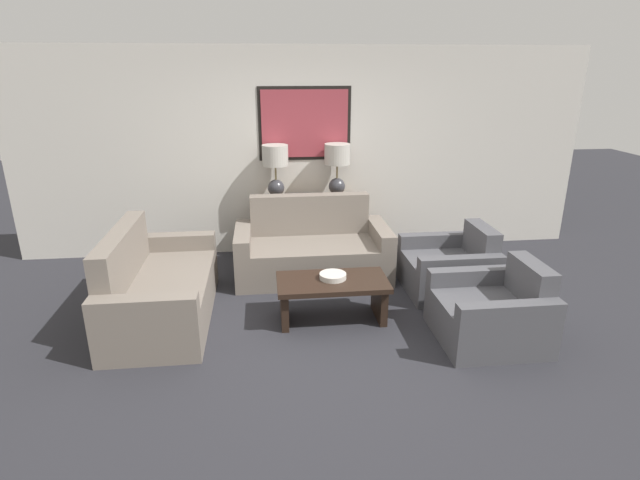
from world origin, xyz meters
TOP-DOWN VIEW (x-y plane):
  - ground_plane at (0.00, 0.00)m, footprint 20.00×20.00m
  - back_wall at (0.00, 2.36)m, footprint 7.44×0.12m
  - console_table at (0.00, 2.11)m, footprint 1.33×0.35m
  - table_lamp_left at (-0.39, 2.11)m, footprint 0.33×0.33m
  - table_lamp_right at (0.39, 2.11)m, footprint 0.33×0.33m
  - couch_by_back_wall at (0.00, 1.41)m, footprint 1.81×0.89m
  - couch_by_side at (-1.62, 0.50)m, footprint 0.89×1.81m
  - coffee_table at (0.09, 0.26)m, footprint 1.08×0.57m
  - decorative_bowl at (0.09, 0.30)m, footprint 0.26×0.26m
  - armchair_near_back_wall at (1.49, 0.80)m, footprint 0.91×0.89m
  - armchair_near_camera at (1.49, -0.27)m, footprint 0.91×0.89m

SIDE VIEW (x-z plane):
  - ground_plane at x=0.00m, z-range 0.00..0.00m
  - armchair_near_back_wall at x=1.49m, z-range -0.11..0.63m
  - armchair_near_camera at x=1.49m, z-range -0.11..0.63m
  - couch_by_back_wall at x=0.00m, z-range -0.16..0.76m
  - couch_by_side at x=-1.62m, z-range -0.16..0.76m
  - coffee_table at x=0.09m, z-range 0.09..0.52m
  - console_table at x=0.00m, z-range 0.00..0.79m
  - decorative_bowl at x=0.09m, z-range 0.43..0.48m
  - table_lamp_left at x=-0.39m, z-range 0.88..1.56m
  - table_lamp_right at x=0.39m, z-range 0.88..1.56m
  - back_wall at x=0.00m, z-range 0.01..2.66m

